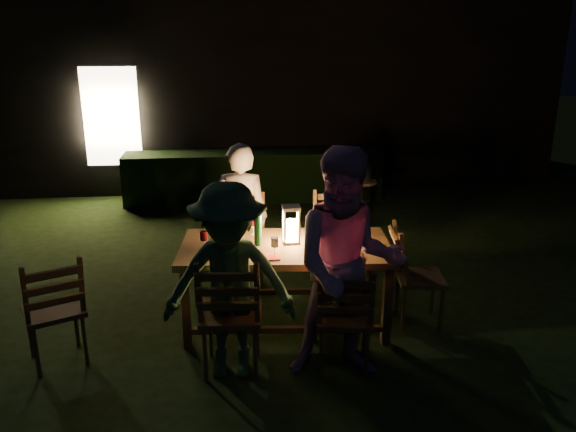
{
  "coord_description": "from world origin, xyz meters",
  "views": [
    {
      "loc": [
        -0.98,
        -5.35,
        2.56
      ],
      "look_at": [
        -0.41,
        -0.37,
        0.98
      ],
      "focal_mm": 35.0,
      "sensor_mm": 36.0,
      "label": 1
    }
  ],
  "objects": [
    {
      "name": "garden_envelope",
      "position": [
        -0.01,
        6.15,
        1.58
      ],
      "size": [
        40.0,
        40.0,
        3.2
      ],
      "color": "black",
      "rests_on": "ground"
    },
    {
      "name": "dining_table",
      "position": [
        -0.45,
        -0.62,
        0.71
      ],
      "size": [
        1.97,
        1.1,
        0.79
      ],
      "rotation": [
        0.0,
        0.0,
        -0.09
      ],
      "color": "#462F17",
      "rests_on": "ground"
    },
    {
      "name": "chair_near_left",
      "position": [
        -0.97,
        -1.35,
        0.32
      ],
      "size": [
        0.52,
        0.55,
        1.06
      ],
      "rotation": [
        0.0,
        0.0,
        -0.1
      ],
      "color": "#462F17",
      "rests_on": "ground"
    },
    {
      "name": "chair_near_right",
      "position": [
        -0.08,
        -1.43,
        0.29
      ],
      "size": [
        0.52,
        0.54,
        0.97
      ],
      "rotation": [
        0.0,
        0.0,
        -0.2
      ],
      "color": "#462F17",
      "rests_on": "ground"
    },
    {
      "name": "chair_far_left",
      "position": [
        -0.83,
        0.19,
        0.32
      ],
      "size": [
        0.54,
        0.57,
        1.05
      ],
      "rotation": [
        0.0,
        0.0,
        2.98
      ],
      "color": "#462F17",
      "rests_on": "ground"
    },
    {
      "name": "chair_far_right",
      "position": [
        0.16,
        0.1,
        0.32
      ],
      "size": [
        0.52,
        0.56,
        1.07
      ],
      "rotation": [
        0.0,
        0.0,
        3.05
      ],
      "color": "#462F17",
      "rests_on": "ground"
    },
    {
      "name": "chair_end",
      "position": [
        0.77,
        -0.73,
        0.3
      ],
      "size": [
        0.53,
        0.5,
        0.98
      ],
      "rotation": [
        0.0,
        0.0,
        -1.72
      ],
      "color": "#462F17",
      "rests_on": "ground"
    },
    {
      "name": "chair_spare",
      "position": [
        -2.39,
        -1.07,
        0.3
      ],
      "size": [
        0.61,
        0.63,
        1.01
      ],
      "rotation": [
        0.0,
        0.0,
        0.43
      ],
      "color": "#462F17",
      "rests_on": "ground"
    },
    {
      "name": "person_house_side",
      "position": [
        -0.83,
        0.23,
        0.79
      ],
      "size": [
        0.61,
        0.43,
        1.58
      ],
      "primitive_type": "imported",
      "rotation": [
        0.0,
        0.0,
        3.05
      ],
      "color": "silver",
      "rests_on": "ground"
    },
    {
      "name": "person_opp_right",
      "position": [
        -0.08,
        -1.48,
        0.92
      ],
      "size": [
        0.95,
        0.77,
        1.83
      ],
      "primitive_type": "imported",
      "rotation": [
        0.0,
        0.0,
        -0.09
      ],
      "color": "#C285B1",
      "rests_on": "ground"
    },
    {
      "name": "person_opp_left",
      "position": [
        -0.97,
        -1.4,
        0.79
      ],
      "size": [
        1.07,
        0.67,
        1.58
      ],
      "primitive_type": "imported",
      "rotation": [
        0.0,
        0.0,
        -0.09
      ],
      "color": "#2C5833",
      "rests_on": "ground"
    },
    {
      "name": "lantern",
      "position": [
        -0.4,
        -0.58,
        0.95
      ],
      "size": [
        0.16,
        0.16,
        0.35
      ],
      "color": "white",
      "rests_on": "dining_table"
    },
    {
      "name": "plate_far_left",
      "position": [
        -0.98,
        -0.35,
        0.8
      ],
      "size": [
        0.25,
        0.25,
        0.01
      ],
      "primitive_type": "cylinder",
      "color": "white",
      "rests_on": "dining_table"
    },
    {
      "name": "plate_near_left",
      "position": [
        -1.02,
        -0.79,
        0.8
      ],
      "size": [
        0.25,
        0.25,
        0.01
      ],
      "primitive_type": "cylinder",
      "color": "white",
      "rests_on": "dining_table"
    },
    {
      "name": "plate_far_right",
      "position": [
        0.01,
        -0.44,
        0.8
      ],
      "size": [
        0.25,
        0.25,
        0.01
      ],
      "primitive_type": "cylinder",
      "color": "white",
      "rests_on": "dining_table"
    },
    {
      "name": "plate_near_right",
      "position": [
        -0.03,
        -0.88,
        0.8
      ],
      "size": [
        0.25,
        0.25,
        0.01
      ],
      "primitive_type": "cylinder",
      "color": "white",
      "rests_on": "dining_table"
    },
    {
      "name": "wineglass_a",
      "position": [
        -0.73,
        -0.32,
        0.88
      ],
      "size": [
        0.06,
        0.06,
        0.18
      ],
      "primitive_type": null,
      "color": "#59070F",
      "rests_on": "dining_table"
    },
    {
      "name": "wineglass_b",
      "position": [
        -1.18,
        -0.68,
        0.88
      ],
      "size": [
        0.06,
        0.06,
        0.18
      ],
      "primitive_type": null,
      "color": "#59070F",
      "rests_on": "dining_table"
    },
    {
      "name": "wineglass_c",
      "position": [
        -0.18,
        -0.93,
        0.88
      ],
      "size": [
        0.06,
        0.06,
        0.18
      ],
      "primitive_type": null,
      "color": "#59070F",
      "rests_on": "dining_table"
    },
    {
      "name": "wineglass_d",
      "position": [
        0.18,
        -0.5,
        0.88
      ],
      "size": [
        0.06,
        0.06,
        0.18
      ],
      "primitive_type": null,
      "color": "#59070F",
      "rests_on": "dining_table"
    },
    {
      "name": "wineglass_e",
      "position": [
        -0.58,
        -0.91,
        0.88
      ],
      "size": [
        0.06,
        0.06,
        0.18
      ],
      "primitive_type": null,
      "color": "silver",
      "rests_on": "dining_table"
    },
    {
      "name": "bottle_table",
      "position": [
        -0.7,
        -0.6,
        0.93
      ],
      "size": [
        0.07,
        0.07,
        0.28
      ],
      "primitive_type": "cylinder",
      "color": "#0F471E",
      "rests_on": "dining_table"
    },
    {
      "name": "napkin_left",
      "position": [
        -0.63,
        -0.93,
        0.79
      ],
      "size": [
        0.18,
        0.14,
        0.01
      ],
      "primitive_type": "cube",
      "color": "red",
      "rests_on": "dining_table"
    },
    {
      "name": "napkin_right",
      "position": [
        0.07,
        -0.97,
        0.79
      ],
      "size": [
        0.18,
        0.14,
        0.01
      ],
      "primitive_type": "cube",
      "color": "red",
      "rests_on": "dining_table"
    },
    {
      "name": "phone",
      "position": [
        -1.1,
        -0.87,
        0.79
      ],
      "size": [
        0.14,
        0.07,
        0.01
      ],
      "primitive_type": "cube",
      "color": "black",
      "rests_on": "dining_table"
    },
    {
      "name": "side_table",
      "position": [
        0.96,
        2.32,
        0.55
      ],
      "size": [
        0.47,
        0.47,
        0.63
      ],
      "color": "#8A6245",
      "rests_on": "ground"
    },
    {
      "name": "ice_bucket",
      "position": [
        0.96,
        2.32,
        0.74
      ],
      "size": [
        0.3,
        0.3,
        0.22
      ],
      "primitive_type": "cylinder",
      "color": "#A5A8AD",
      "rests_on": "side_table"
    },
    {
      "name": "bottle_bucket_a",
      "position": [
        0.91,
        2.28,
        0.79
      ],
      "size": [
        0.07,
        0.07,
        0.32
      ],
      "primitive_type": "cylinder",
      "color": "#0F471E",
      "rests_on": "side_table"
    },
    {
      "name": "bottle_bucket_b",
      "position": [
        1.01,
        2.36,
        0.79
      ],
      "size": [
        0.07,
        0.07,
        0.32
      ],
      "primitive_type": "cylinder",
      "color": "#0F471E",
      "rests_on": "side_table"
    }
  ]
}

